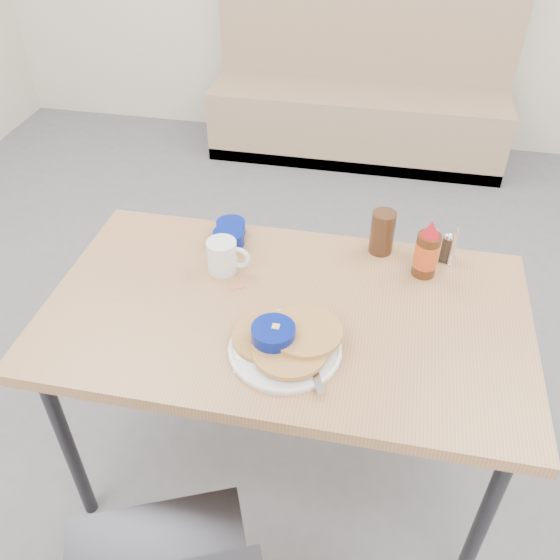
% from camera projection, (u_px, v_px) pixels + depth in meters
% --- Properties ---
extents(ground, '(6.00, 6.00, 0.00)m').
position_uv_depth(ground, '(270.00, 522.00, 2.01)').
color(ground, slate).
rests_on(ground, ground).
extents(booth_bench, '(1.90, 0.56, 1.22)m').
position_uv_depth(booth_bench, '(359.00, 101.00, 3.90)').
color(booth_bench, tan).
rests_on(booth_bench, ground).
extents(dining_table, '(1.40, 0.80, 0.76)m').
position_uv_depth(dining_table, '(285.00, 324.00, 1.76)').
color(dining_table, '#AF7A50').
rests_on(dining_table, ground).
extents(pancake_plate, '(0.30, 0.30, 0.05)m').
position_uv_depth(pancake_plate, '(287.00, 344.00, 1.58)').
color(pancake_plate, white).
rests_on(pancake_plate, dining_table).
extents(coffee_mug, '(0.14, 0.09, 0.11)m').
position_uv_depth(coffee_mug, '(224.00, 256.00, 1.83)').
color(coffee_mug, white).
rests_on(coffee_mug, dining_table).
extents(grits_setting, '(0.23, 0.21, 0.08)m').
position_uv_depth(grits_setting, '(273.00, 340.00, 1.57)').
color(grits_setting, white).
rests_on(grits_setting, dining_table).
extents(creamer_bowl, '(0.10, 0.10, 0.04)m').
position_uv_depth(creamer_bowl, '(231.00, 228.00, 2.00)').
color(creamer_bowl, navy).
rests_on(creamer_bowl, dining_table).
extents(butter_bowl, '(0.10, 0.10, 0.05)m').
position_uv_depth(butter_bowl, '(229.00, 238.00, 1.95)').
color(butter_bowl, navy).
rests_on(butter_bowl, dining_table).
extents(amber_tumbler, '(0.09, 0.09, 0.15)m').
position_uv_depth(amber_tumbler, '(382.00, 232.00, 1.89)').
color(amber_tumbler, '#3C2313').
rests_on(amber_tumbler, dining_table).
extents(condiment_caddy, '(0.11, 0.08, 0.12)m').
position_uv_depth(condiment_caddy, '(439.00, 247.00, 1.88)').
color(condiment_caddy, silver).
rests_on(condiment_caddy, dining_table).
extents(syrup_bottle, '(0.07, 0.07, 0.19)m').
position_uv_depth(syrup_bottle, '(427.00, 252.00, 1.79)').
color(syrup_bottle, '#47230F').
rests_on(syrup_bottle, dining_table).
extents(sugar_wrapper, '(0.05, 0.04, 0.00)m').
position_uv_depth(sugar_wrapper, '(237.00, 286.00, 1.80)').
color(sugar_wrapper, '#D56947').
rests_on(sugar_wrapper, dining_table).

